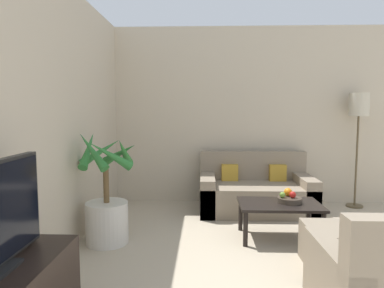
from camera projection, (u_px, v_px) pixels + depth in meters
wall_back at (331, 116)px, 5.25m from camera, size 8.23×0.06×2.70m
wall_left at (14, 121)px, 2.51m from camera, size 0.06×7.28×2.70m
potted_palm at (107, 205)px, 3.67m from camera, size 0.68×0.70×1.23m
sofa_loveseat at (255, 192)px, 4.88m from camera, size 1.57×0.88×0.82m
floor_lamp at (359, 112)px, 4.96m from camera, size 0.28×0.28×1.68m
coffee_table at (280, 208)px, 3.81m from camera, size 0.90×0.58×0.40m
fruit_bowl at (289, 200)px, 3.82m from camera, size 0.27×0.27×0.06m
apple_red at (293, 195)px, 3.80m from camera, size 0.07×0.07×0.07m
apple_green at (282, 195)px, 3.81m from camera, size 0.07×0.07×0.07m
orange_fruit at (288, 192)px, 3.88m from camera, size 0.09×0.09×0.09m
armchair at (383, 285)px, 2.28m from camera, size 0.78×0.84×0.83m
ottoman at (344, 247)px, 3.11m from camera, size 0.68×0.54×0.38m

